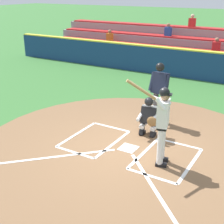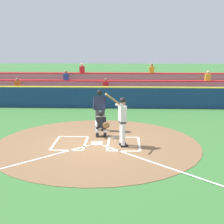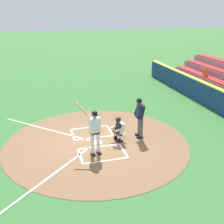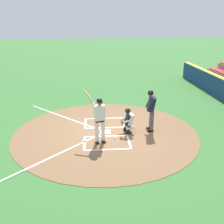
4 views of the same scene
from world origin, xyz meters
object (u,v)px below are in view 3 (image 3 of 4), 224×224
(plate_umpire, at_px, (140,115))
(baseball, at_px, (109,148))
(catcher, at_px, (119,129))
(batter, at_px, (95,129))

(plate_umpire, relative_size, baseball, 25.20)
(catcher, height_order, plate_umpire, plate_umpire)
(batter, xyz_separation_m, catcher, (0.88, -1.26, -0.51))
(catcher, bearing_deg, baseball, 134.97)
(batter, height_order, plate_umpire, batter)
(batter, bearing_deg, plate_umpire, -65.97)
(batter, relative_size, plate_umpire, 1.14)
(plate_umpire, xyz_separation_m, baseball, (-0.76, 1.65, -1.04))
(batter, relative_size, baseball, 28.76)
(catcher, distance_m, baseball, 1.04)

